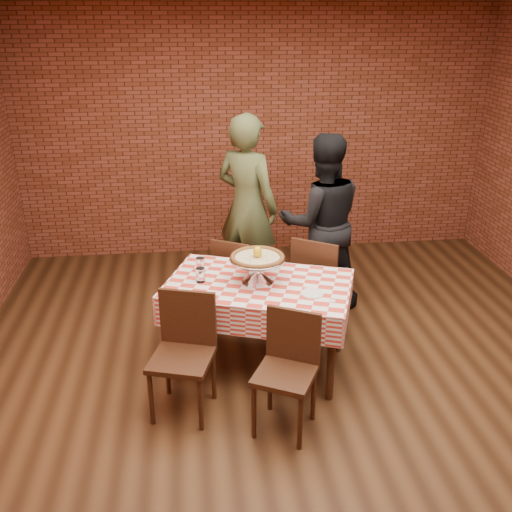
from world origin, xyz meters
name	(u,v)px	position (x,y,z in m)	size (l,w,h in m)	color
ground	(300,391)	(0.00, 0.00, 0.00)	(6.00, 6.00, 0.00)	black
back_wall	(256,133)	(0.00, 3.00, 1.45)	(5.50, 5.50, 0.00)	brown
table	(258,324)	(-0.28, 0.43, 0.38)	(1.43, 0.86, 0.75)	#3F2011
tablecloth	(258,296)	(-0.28, 0.43, 0.63)	(1.47, 0.90, 0.25)	red
pizza_stand	(257,270)	(-0.29, 0.45, 0.86)	(0.45, 0.45, 0.20)	silver
pizza	(257,258)	(-0.29, 0.45, 0.96)	(0.43, 0.43, 0.03)	beige
lemon	(257,252)	(-0.29, 0.45, 1.02)	(0.07, 0.07, 0.09)	yellow
water_glass_left	(200,275)	(-0.74, 0.51, 0.82)	(0.07, 0.07, 0.12)	white
water_glass_right	(200,264)	(-0.74, 0.71, 0.82)	(0.07, 0.07, 0.12)	white
side_plate	(312,294)	(0.10, 0.18, 0.76)	(0.18, 0.18, 0.01)	white
sweetener_packet_a	(332,301)	(0.23, 0.05, 0.76)	(0.05, 0.04, 0.01)	white
sweetener_packet_b	(337,297)	(0.28, 0.11, 0.76)	(0.05, 0.04, 0.01)	white
condiment_caddy	(274,260)	(-0.12, 0.70, 0.83)	(0.11, 0.08, 0.15)	silver
chair_near_left	(182,359)	(-0.91, -0.13, 0.45)	(0.43, 0.43, 0.91)	#3F2011
chair_near_right	(285,377)	(-0.20, -0.41, 0.43)	(0.39, 0.39, 0.87)	#3F2011
chair_far_left	(238,278)	(-0.38, 1.23, 0.43)	(0.38, 0.38, 0.86)	#3F2011
chair_far_right	(321,281)	(0.37, 1.03, 0.46)	(0.43, 0.43, 0.92)	#3F2011
diner_olive	(247,207)	(-0.23, 1.83, 0.94)	(0.68, 0.45, 1.88)	#474F2C
diner_black	(321,222)	(0.46, 1.48, 0.87)	(0.84, 0.66, 1.73)	black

